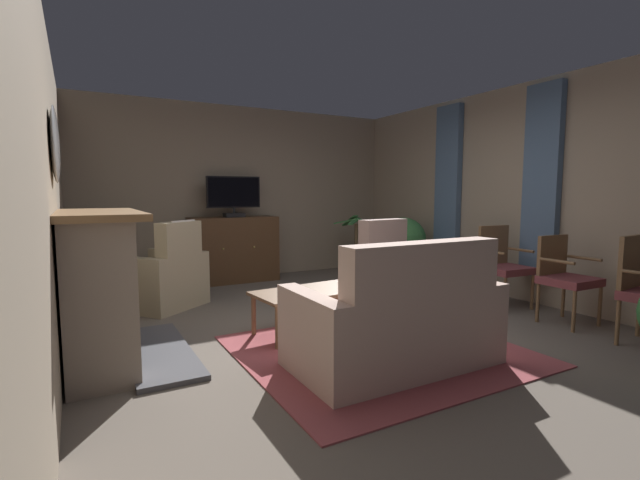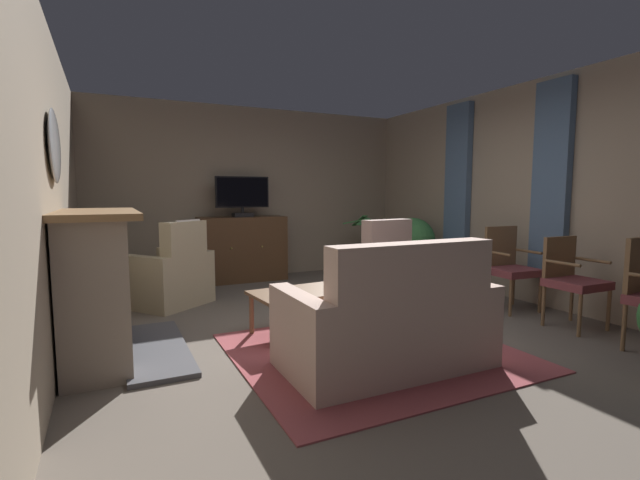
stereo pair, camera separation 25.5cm
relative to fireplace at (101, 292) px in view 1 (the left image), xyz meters
name	(u,v)px [view 1 (the left image)]	position (x,y,z in m)	size (l,w,h in m)	color
ground_plane	(357,332)	(2.23, -0.26, -0.60)	(5.61, 7.06, 0.04)	#665B51
wall_back	(244,193)	(2.23, 3.03, 0.77)	(5.61, 0.10, 2.68)	gray
wall_left	(43,193)	(-0.33, -0.26, 0.77)	(0.10, 7.06, 2.68)	gray
wall_right_with_window	(532,193)	(4.78, -0.26, 0.77)	(0.10, 7.06, 2.68)	gray
curtain_panel_near	(542,182)	(4.67, -0.45, 0.90)	(0.10, 0.44, 2.25)	slate
curtain_panel_far	(448,184)	(4.67, 1.05, 0.90)	(0.10, 0.44, 2.25)	slate
rug_central	(379,350)	(2.07, -0.83, -0.57)	(2.26, 2.06, 0.01)	#9E474C
fireplace	(101,292)	(0.00, 0.00, 0.00)	(0.93, 1.46, 1.20)	#4C4C51
wall_mirror_oval	(55,145)	(-0.25, 0.00, 1.12)	(0.06, 0.70, 0.55)	#B2B7BF
tv_cabinet	(234,251)	(1.93, 2.68, -0.11)	(1.30, 0.50, 0.98)	#352315
television	(234,195)	(1.93, 2.62, 0.73)	(0.81, 0.20, 0.60)	black
coffee_table	(311,295)	(1.79, -0.11, -0.20)	(1.13, 0.67, 0.42)	brown
tv_remote	(295,291)	(1.62, -0.11, -0.15)	(0.17, 0.05, 0.02)	black
sofa_floral	(399,325)	(1.99, -1.19, -0.24)	(1.58, 0.85, 1.00)	#BC9E8E
armchair_angled_to_table	(401,282)	(3.12, 0.19, -0.26)	(1.02, 1.00, 1.03)	#A3897F
armchair_near_window	(161,280)	(0.70, 1.61, -0.25)	(1.18, 1.19, 1.04)	tan
side_chair_beside_plant	(565,275)	(4.24, -1.07, -0.07)	(0.49, 0.46, 0.90)	brown
side_chair_tucked_against_wall	(502,263)	(4.24, -0.30, -0.06)	(0.52, 0.49, 0.95)	brown
potted_plant_small_fern_corner	(404,242)	(4.22, 1.47, 0.02)	(0.67, 0.67, 0.97)	beige
potted_plant_leafy_by_curtain	(356,261)	(3.86, 2.23, -0.34)	(0.61, 0.83, 0.98)	#99664C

